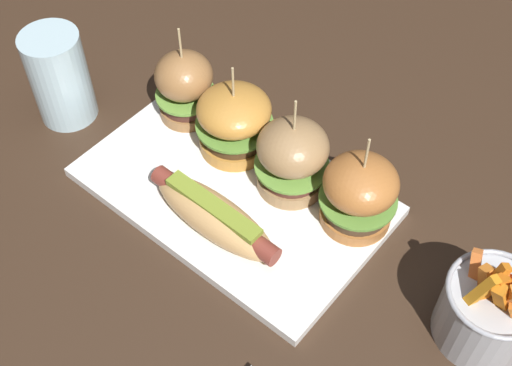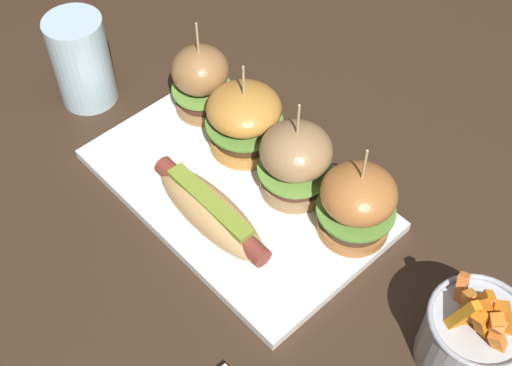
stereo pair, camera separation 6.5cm
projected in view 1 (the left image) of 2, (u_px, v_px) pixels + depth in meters
The scene contains 9 objects.
ground_plane at pixel (233, 195), 0.86m from camera, with size 3.00×3.00×0.00m, color #382619.
platter_main at pixel (233, 191), 0.86m from camera, with size 0.38×0.23×0.01m, color white.
hot_dog at pixel (214, 215), 0.80m from camera, with size 0.19×0.06×0.05m.
slider_far_left at pixel (185, 86), 0.90m from camera, with size 0.08×0.08×0.15m.
slider_center_left at pixel (234, 121), 0.86m from camera, with size 0.10×0.10×0.14m.
slider_center_right at pixel (292, 157), 0.82m from camera, with size 0.09×0.09×0.15m.
slider_far_right at pixel (359, 193), 0.79m from camera, with size 0.09×0.09×0.14m.
fries_bucket at pixel (489, 310), 0.71m from camera, with size 0.11×0.11×0.13m.
water_glass at pixel (60, 77), 0.91m from camera, with size 0.08×0.08×0.14m, color silver.
Camera 1 is at (0.36, -0.39, 0.68)m, focal length 47.06 mm.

